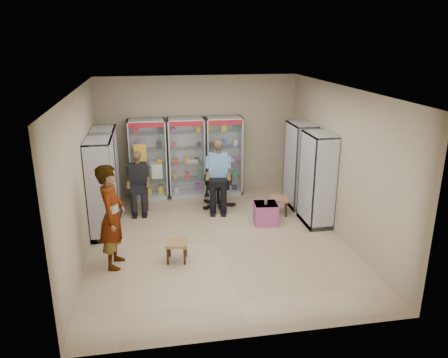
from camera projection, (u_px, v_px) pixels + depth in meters
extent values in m
plane|color=tan|center=(218.00, 240.00, 8.76)|extent=(6.00, 6.00, 0.00)
cube|color=tan|center=(199.00, 135.00, 11.10)|extent=(5.00, 0.02, 3.00)
cube|color=tan|center=(255.00, 237.00, 5.49)|extent=(5.00, 0.02, 3.00)
cube|color=tan|center=(81.00, 176.00, 7.89)|extent=(0.02, 6.00, 3.00)
cube|color=tan|center=(341.00, 163.00, 8.70)|extent=(0.02, 6.00, 3.00)
cube|color=beige|center=(217.00, 89.00, 7.83)|extent=(5.00, 6.00, 0.02)
cube|color=#A7A9AE|center=(148.00, 160.00, 10.79)|extent=(0.90, 0.50, 2.00)
cube|color=#A2A5A9|center=(186.00, 158.00, 10.95)|extent=(0.90, 0.50, 2.00)
cube|color=#ABAFB3|center=(224.00, 156.00, 11.10)|extent=(0.90, 0.50, 2.00)
cube|color=#A5A7AC|center=(300.00, 165.00, 10.31)|extent=(0.90, 0.50, 2.00)
cube|color=#ACAFB3|center=(317.00, 180.00, 9.28)|extent=(0.90, 0.50, 2.00)
cube|color=#B1B4B8|center=(107.00, 172.00, 9.77)|extent=(0.90, 0.50, 2.00)
cube|color=#A6A9AD|center=(102.00, 189.00, 8.74)|extent=(0.90, 0.50, 2.00)
cube|color=black|center=(139.00, 190.00, 10.23)|extent=(0.42, 0.42, 0.94)
cube|color=black|center=(218.00, 182.00, 10.34)|extent=(0.77, 0.77, 1.22)
cube|color=#B24774|center=(265.00, 213.00, 9.49)|extent=(0.53, 0.51, 0.47)
cylinder|color=#520F07|center=(266.00, 202.00, 9.36)|extent=(0.07, 0.07, 0.10)
cube|color=tan|center=(279.00, 206.00, 10.02)|extent=(0.50, 0.50, 0.40)
cube|color=#9D7742|center=(177.00, 251.00, 7.93)|extent=(0.43, 0.43, 0.38)
imported|color=gray|center=(112.00, 217.00, 7.54)|extent=(0.54, 0.74, 1.87)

